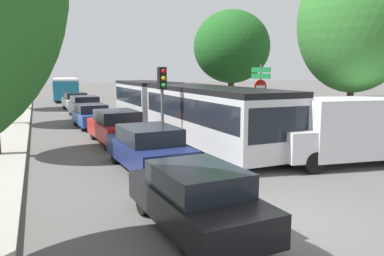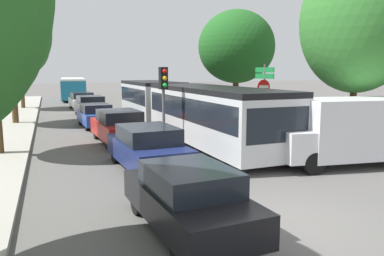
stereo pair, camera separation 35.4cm
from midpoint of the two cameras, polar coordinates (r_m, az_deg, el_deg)
name	(u,v)px [view 1 (the left image)]	position (r m, az deg, el deg)	size (l,w,h in m)	color
ground_plane	(284,218)	(8.75, 12.66, -13.28)	(200.00, 200.00, 0.00)	#565451
kerb_strip_left	(2,122)	(26.22, -27.30, 0.77)	(3.20, 48.67, 0.14)	#9E998E
articulated_bus	(178,105)	(19.50, -2.69, 3.51)	(3.00, 17.40, 2.58)	silver
city_bus_rear	(65,87)	(45.39, -18.97, 5.89)	(3.09, 11.33, 2.41)	teal
queued_car_black	(196,198)	(7.75, -0.72, -10.58)	(1.88, 3.99, 1.35)	black
queued_car_navy	(148,148)	(12.41, -7.46, -3.02)	(2.03, 4.30, 1.46)	navy
queued_car_red	(117,127)	(17.25, -11.98, 0.21)	(2.08, 4.40, 1.49)	#B21E19
queued_car_blue	(91,116)	(22.46, -15.53, 1.84)	(1.89, 3.99, 1.36)	#284799
queued_car_graphite	(85,106)	(27.85, -16.39, 3.20)	(2.06, 4.35, 1.48)	#47474C
queued_car_white	(75,101)	(33.24, -17.64, 3.95)	(2.01, 4.26, 1.44)	white
white_van	(349,129)	(14.05, 22.15, -0.14)	(5.22, 2.61, 2.31)	silver
traffic_light	(162,89)	(15.34, -5.21, 5.87)	(0.35, 0.38, 3.40)	#56595E
no_entry_sign	(260,99)	(19.00, 9.82, 4.44)	(0.70, 0.08, 2.82)	#56595E
direction_sign_post	(260,84)	(21.08, 9.91, 6.69)	(0.36, 1.38, 3.60)	#56595E
tree_left_far	(3,34)	(25.00, -27.26, 12.59)	(4.74, 4.74, 8.30)	#51381E
tree_left_distant	(11,48)	(34.87, -26.10, 10.92)	(4.70, 4.70, 7.44)	#51381E
tree_right_near	(355,26)	(16.45, 23.07, 14.14)	(4.44, 4.44, 7.91)	#51381E
tree_right_mid	(232,47)	(25.06, 5.64, 12.19)	(4.96, 4.96, 7.16)	#51381E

